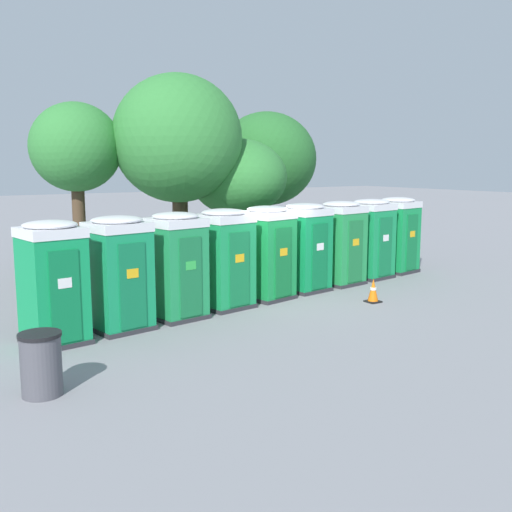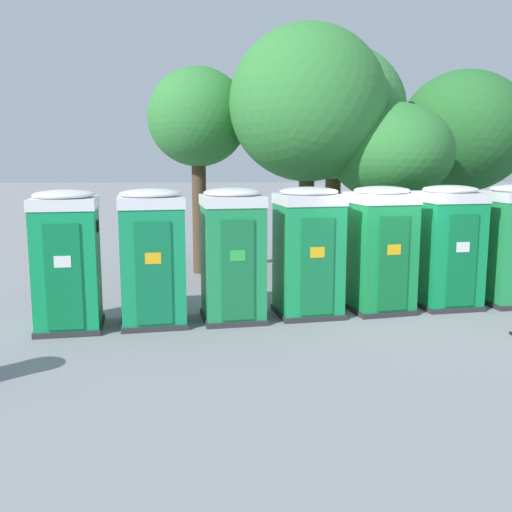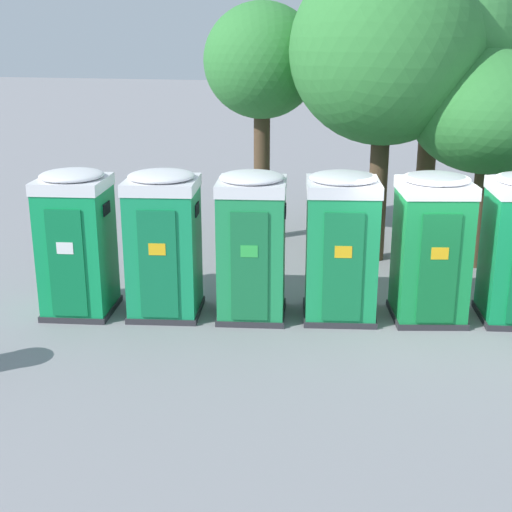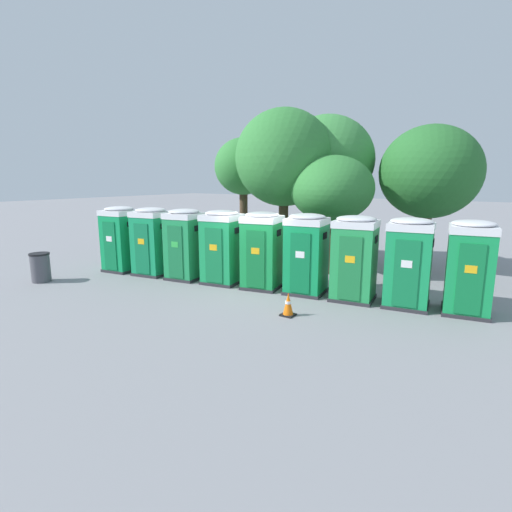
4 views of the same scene
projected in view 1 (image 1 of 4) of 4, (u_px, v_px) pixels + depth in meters
The scene contains 17 objects.
ground_plane at pixel (269, 299), 16.37m from camera, with size 120.00×120.00×0.00m, color gray.
portapotty_0 at pixel (53, 282), 12.14m from camera, with size 1.31×1.35×2.54m.
portapotty_1 at pixel (119, 273), 13.16m from camera, with size 1.39×1.37×2.54m.
portapotty_2 at pixel (176, 265), 14.15m from camera, with size 1.33×1.36×2.54m.
portapotty_3 at pixel (224, 258), 15.20m from camera, with size 1.41×1.39×2.54m.
portapotty_4 at pixel (267, 252), 16.21m from camera, with size 1.42×1.42×2.54m.
portapotty_5 at pixel (305, 247), 17.24m from camera, with size 1.36×1.36×2.54m.
portapotty_6 at pixel (341, 242), 18.20m from camera, with size 1.40×1.37×2.54m.
portapotty_7 at pixel (371, 238), 19.22m from camera, with size 1.40×1.37×2.54m.
portapotty_8 at pixel (397, 234), 20.25m from camera, with size 1.35×1.38×2.54m.
street_tree_0 at pixel (177, 139), 17.79m from camera, with size 3.86×3.86×6.29m.
street_tree_1 at pixel (76, 149), 17.20m from camera, with size 2.61×2.61×5.41m.
street_tree_2 at pixel (267, 159), 22.65m from camera, with size 3.76×3.76×5.59m.
street_tree_3 at pixel (238, 178), 19.06m from camera, with size 3.10×3.10×4.45m.
street_tree_4 at pixel (180, 144), 19.87m from camera, with size 3.91×3.91×6.18m.
trash_can at pixel (41, 364), 9.49m from camera, with size 0.68×0.68×1.03m.
traffic_cone at pixel (373, 291), 15.91m from camera, with size 0.36×0.36×0.64m.
Camera 1 is at (-8.98, -13.24, 3.67)m, focal length 42.00 mm.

